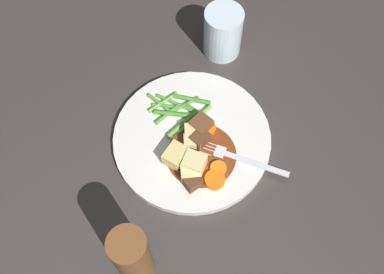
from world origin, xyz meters
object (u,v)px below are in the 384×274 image
(potato_chunk_3, at_px, (194,164))
(meat_chunk_2, at_px, (192,181))
(carrot_slice_1, at_px, (210,131))
(potato_chunk_1, at_px, (176,156))
(meat_chunk_0, at_px, (200,139))
(potato_chunk_0, at_px, (192,142))
(water_glass, at_px, (223,32))
(fork, at_px, (236,157))
(potato_chunk_2, at_px, (193,135))
(dinner_plate, at_px, (192,139))
(carrot_slice_2, at_px, (218,169))
(potato_chunk_4, at_px, (191,173))
(carrot_slice_3, at_px, (182,152))
(pepper_mill, at_px, (132,257))
(carrot_slice_0, at_px, (215,180))
(meat_chunk_1, at_px, (201,126))

(potato_chunk_3, height_order, meat_chunk_2, potato_chunk_3)
(carrot_slice_1, height_order, potato_chunk_3, potato_chunk_3)
(potato_chunk_1, bearing_deg, carrot_slice_1, 107.31)
(meat_chunk_0, bearing_deg, potato_chunk_0, -90.68)
(potato_chunk_3, height_order, water_glass, water_glass)
(meat_chunk_2, xyz_separation_m, fork, (-0.01, 0.09, -0.01))
(potato_chunk_2, bearing_deg, dinner_plate, -171.36)
(potato_chunk_0, xyz_separation_m, water_glass, (-0.18, 0.14, 0.02))
(carrot_slice_2, relative_size, meat_chunk_0, 0.88)
(potato_chunk_2, height_order, water_glass, water_glass)
(potato_chunk_1, height_order, potato_chunk_4, potato_chunk_1)
(carrot_slice_3, relative_size, potato_chunk_4, 0.81)
(fork, xyz_separation_m, pepper_mill, (0.10, -0.22, 0.06))
(meat_chunk_0, relative_size, pepper_mill, 0.22)
(potato_chunk_4, relative_size, fork, 0.25)
(carrot_slice_3, distance_m, potato_chunk_0, 0.02)
(potato_chunk_4, distance_m, fork, 0.09)
(carrot_slice_2, xyz_separation_m, potato_chunk_3, (-0.02, -0.04, 0.01))
(carrot_slice_0, xyz_separation_m, meat_chunk_1, (-0.10, 0.02, 0.01))
(carrot_slice_1, bearing_deg, meat_chunk_2, -42.49)
(carrot_slice_1, height_order, potato_chunk_4, potato_chunk_4)
(carrot_slice_2, bearing_deg, dinner_plate, -169.07)
(carrot_slice_3, distance_m, potato_chunk_3, 0.04)
(potato_chunk_0, distance_m, potato_chunk_2, 0.01)
(potato_chunk_0, bearing_deg, potato_chunk_4, -26.90)
(carrot_slice_0, height_order, carrot_slice_2, same)
(potato_chunk_3, bearing_deg, water_glass, 143.71)
(meat_chunk_2, bearing_deg, carrot_slice_1, 137.51)
(carrot_slice_0, xyz_separation_m, meat_chunk_2, (-0.01, -0.04, 0.01))
(potato_chunk_1, xyz_separation_m, water_glass, (-0.19, 0.18, 0.02))
(meat_chunk_2, distance_m, water_glass, 0.30)
(potato_chunk_1, height_order, meat_chunk_1, potato_chunk_1)
(potato_chunk_0, xyz_separation_m, meat_chunk_2, (0.06, -0.03, 0.00))
(carrot_slice_0, xyz_separation_m, potato_chunk_2, (-0.09, -0.00, 0.01))
(carrot_slice_0, bearing_deg, meat_chunk_0, 175.31)
(meat_chunk_1, relative_size, meat_chunk_2, 1.24)
(carrot_slice_2, distance_m, meat_chunk_1, 0.08)
(potato_chunk_4, height_order, water_glass, water_glass)
(dinner_plate, bearing_deg, water_glass, 139.55)
(dinner_plate, height_order, potato_chunk_0, potato_chunk_0)
(carrot_slice_0, bearing_deg, fork, 114.11)
(potato_chunk_3, height_order, potato_chunk_4, potato_chunk_3)
(carrot_slice_3, xyz_separation_m, meat_chunk_1, (-0.03, 0.05, 0.01))
(dinner_plate, height_order, carrot_slice_0, carrot_slice_0)
(carrot_slice_1, height_order, water_glass, water_glass)
(potato_chunk_0, relative_size, water_glass, 0.28)
(carrot_slice_2, relative_size, potato_chunk_3, 0.77)
(meat_chunk_1, distance_m, water_glass, 0.20)
(dinner_plate, bearing_deg, pepper_mill, -45.47)
(meat_chunk_1, bearing_deg, meat_chunk_0, -30.35)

